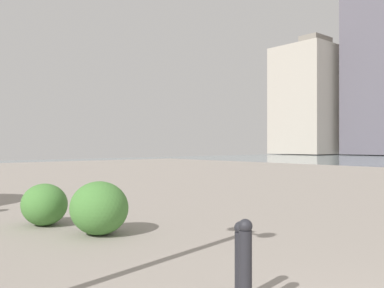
# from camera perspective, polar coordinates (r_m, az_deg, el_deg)

# --- Properties ---
(building_highrise) EXTENTS (10.01, 15.14, 21.10)m
(building_highrise) POSITION_cam_1_polar(r_m,az_deg,el_deg) (76.96, 17.01, 5.83)
(building_highrise) COLOR #B2A899
(building_highrise) RESTS_ON ground
(bollard_near) EXTENTS (0.13, 0.13, 0.86)m
(bollard_near) POSITION_cam_1_polar(r_m,az_deg,el_deg) (3.87, 7.53, -16.46)
(bollard_near) COLOR #232328
(bollard_near) RESTS_ON ground
(bollard_mid) EXTENTS (0.13, 0.13, 0.78)m
(bollard_mid) POSITION_cam_1_polar(r_m,az_deg,el_deg) (4.17, 6.88, -15.81)
(bollard_mid) COLOR #232328
(bollard_mid) RESTS_ON ground
(shrub_low) EXTENTS (1.07, 0.97, 0.91)m
(shrub_low) POSITION_cam_1_polar(r_m,az_deg,el_deg) (7.20, -12.94, -8.77)
(shrub_low) COLOR #477F38
(shrub_low) RESTS_ON ground
(shrub_round) EXTENTS (0.64, 0.57, 0.54)m
(shrub_round) POSITION_cam_1_polar(r_m,az_deg,el_deg) (8.57, -20.34, -8.62)
(shrub_round) COLOR #2D6628
(shrub_round) RESTS_ON ground
(shrub_wide) EXTENTS (0.94, 0.84, 0.80)m
(shrub_wide) POSITION_cam_1_polar(r_m,az_deg,el_deg) (8.31, -20.07, -8.00)
(shrub_wide) COLOR #477F38
(shrub_wide) RESTS_ON ground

